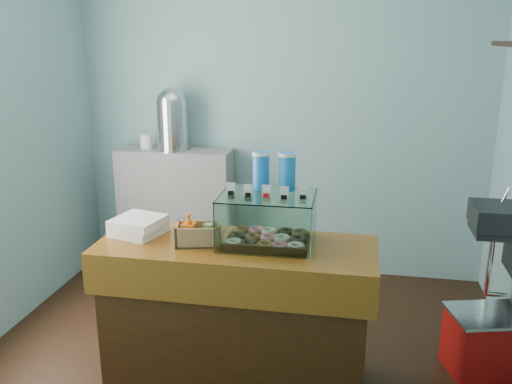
% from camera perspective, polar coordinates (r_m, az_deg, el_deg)
% --- Properties ---
extents(ground, '(3.50, 3.50, 0.00)m').
position_cam_1_polar(ground, '(3.75, -1.12, -17.01)').
color(ground, black).
rests_on(ground, ground).
extents(room_shell, '(3.54, 3.04, 2.82)m').
position_cam_1_polar(room_shell, '(3.16, -0.80, 9.91)').
color(room_shell, '#7BACB4').
rests_on(room_shell, ground).
extents(counter, '(1.60, 0.60, 0.90)m').
position_cam_1_polar(counter, '(3.30, -2.08, -12.70)').
color(counter, '#3D1E0B').
rests_on(counter, ground).
extents(back_shelf, '(1.00, 0.32, 1.10)m').
position_cam_1_polar(back_shelf, '(4.89, -8.36, -1.88)').
color(back_shelf, gray).
rests_on(back_shelf, ground).
extents(display_case, '(0.54, 0.40, 0.51)m').
position_cam_1_polar(display_case, '(3.09, 1.37, -2.46)').
color(display_case, black).
rests_on(display_case, counter).
extents(condiment_crate, '(0.28, 0.20, 0.19)m').
position_cam_1_polar(condiment_crate, '(3.10, -6.30, -4.35)').
color(condiment_crate, '#A67C53').
rests_on(condiment_crate, counter).
extents(pastry_boxes, '(0.33, 0.34, 0.11)m').
position_cam_1_polar(pastry_boxes, '(3.32, -12.28, -3.50)').
color(pastry_boxes, white).
rests_on(pastry_boxes, counter).
extents(coffee_urn, '(0.29, 0.29, 0.54)m').
position_cam_1_polar(coffee_urn, '(4.69, -8.81, 7.77)').
color(coffee_urn, silver).
rests_on(coffee_urn, back_shelf).
extents(red_cooler, '(0.54, 0.46, 0.41)m').
position_cam_1_polar(red_cooler, '(3.79, 23.05, -14.36)').
color(red_cooler, red).
rests_on(red_cooler, ground).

